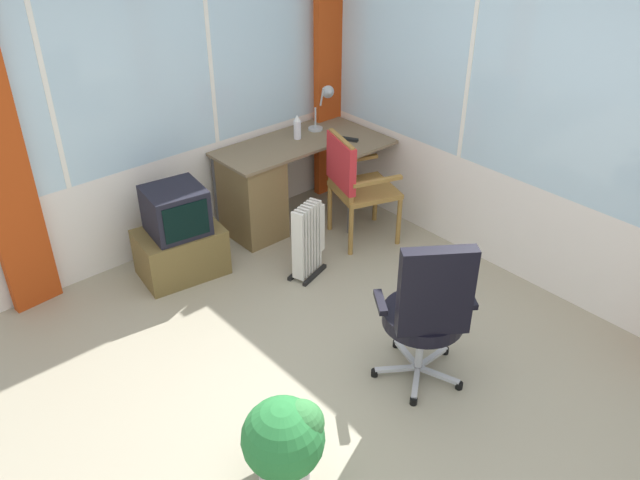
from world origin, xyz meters
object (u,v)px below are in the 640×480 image
Objects in this scene: desk at (259,190)px; space_heater at (309,239)px; spray_bottle at (297,127)px; tv_on_stand at (179,237)px; desk_lamp at (326,101)px; tv_remote at (349,139)px; office_chair at (428,308)px; wooden_armchair at (351,177)px; potted_plant at (285,439)px.

desk reaches higher than space_heater.
spray_bottle is 1.41m from tv_on_stand.
space_heater is (-0.88, -0.80, -0.68)m from desk_lamp.
desk is 0.98m from desk_lamp.
tv_remote is 0.46m from spray_bottle.
spray_bottle is 2.36m from office_chair.
tv_remote is at bearing -93.03° from desk_lamp.
desk is 0.63m from spray_bottle.
wooden_armchair is at bearing 15.15° from space_heater.
space_heater is at bearing 46.08° from potted_plant.
spray_bottle is at bearing 55.16° from space_heater.
space_heater is (0.75, -0.65, -0.02)m from tv_on_stand.
tv_on_stand is (-1.62, 0.18, -0.42)m from tv_remote.
wooden_armchair is 1.78m from office_chair.
potted_plant is at bearing -135.38° from desk_lamp.
tv_on_stand reaches higher than space_heater.
space_heater is 1.18× the size of potted_plant.
spray_bottle reaches higher than desk.
desk is 3.51× the size of desk_lamp.
tv_remote is at bearing 58.93° from office_chair.
space_heater is at bearing -164.85° from wooden_armchair.
desk_lamp reaches higher than potted_plant.
potted_plant is (-1.09, -0.00, -0.30)m from office_chair.
desk_lamp is at bearing 0.05° from spray_bottle.
desk_lamp is at bearing 2.17° from desk.
potted_plant is (-2.22, -1.88, -0.46)m from tv_remote.
tv_on_stand is (-0.86, -0.12, -0.07)m from desk.
potted_plant is at bearing -123.77° from desk.
wooden_armchair is (-0.27, -0.31, -0.15)m from tv_remote.
desk is at bearing 82.41° from space_heater.
space_heater is (-0.10, -0.77, -0.09)m from desk.
spray_bottle reaches higher than tv_remote.
spray_bottle reaches higher than tv_on_stand.
potted_plant is at bearing -130.89° from spray_bottle.
tv_on_stand reaches higher than potted_plant.
spray_bottle is at bearing -179.95° from desk_lamp.
desk is 2.21m from office_chair.
desk_lamp is 0.53× the size of tv_on_stand.
wooden_armchair is 0.89× the size of office_chair.
office_chair is at bearing -118.72° from wooden_armchair.
wooden_armchair is 0.67m from space_heater.
spray_bottle reaches higher than space_heater.
potted_plant is (-1.45, -2.17, -0.11)m from desk.
desk_lamp is 0.77× the size of potted_plant.
office_chair is at bearing -148.38° from tv_remote.
potted_plant is (-2.23, -2.20, -0.71)m from desk_lamp.
desk_lamp reaches higher than spray_bottle.
potted_plant is at bearing -167.03° from tv_remote.
tv_remote is 0.69× the size of spray_bottle.
wooden_armchair reaches higher than tv_on_stand.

